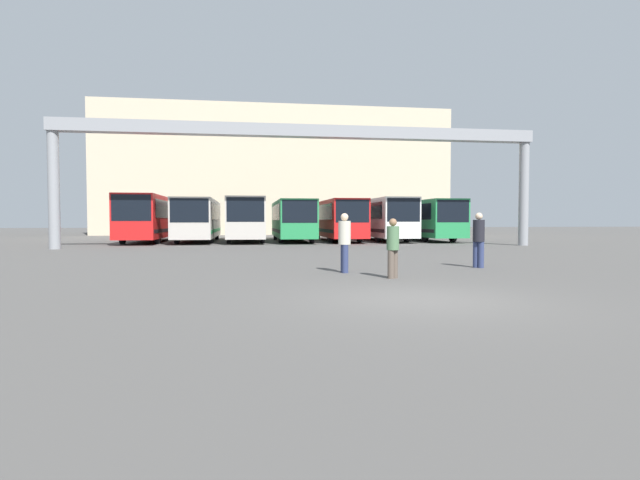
{
  "coord_description": "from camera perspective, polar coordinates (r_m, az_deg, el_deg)",
  "views": [
    {
      "loc": [
        -3.43,
        -9.53,
        1.59
      ],
      "look_at": [
        1.31,
        22.47,
        0.3
      ],
      "focal_mm": 28.0,
      "sensor_mm": 36.0,
      "label": 1
    }
  ],
  "objects": [
    {
      "name": "pedestrian_mid_left",
      "position": [
        15.07,
        2.81,
        -0.13
      ],
      "size": [
        0.37,
        0.37,
        1.8
      ],
      "rotation": [
        0.0,
        0.0,
        4.75
      ],
      "color": "navy",
      "rests_on": "ground"
    },
    {
      "name": "pedestrian_near_left",
      "position": [
        17.43,
        17.67,
        0.16
      ],
      "size": [
        0.38,
        0.38,
        1.84
      ],
      "rotation": [
        0.0,
        0.0,
        2.26
      ],
      "color": "navy",
      "rests_on": "ground"
    },
    {
      "name": "bus_slot_0",
      "position": [
        38.31,
        -18.95,
        2.61
      ],
      "size": [
        2.59,
        11.38,
        3.28
      ],
      "color": "red",
      "rests_on": "ground"
    },
    {
      "name": "building_backdrop",
      "position": [
        60.14,
        -5.17,
        7.48
      ],
      "size": [
        38.95,
        12.0,
        14.1
      ],
      "color": "beige",
      "rests_on": "ground"
    },
    {
      "name": "bus_slot_6",
      "position": [
        40.08,
        11.78,
        2.49
      ],
      "size": [
        2.49,
        11.27,
        3.06
      ],
      "color": "#268C4C",
      "rests_on": "ground"
    },
    {
      "name": "bus_slot_5",
      "position": [
        39.16,
        6.93,
        2.61
      ],
      "size": [
        2.49,
        11.57,
        3.16
      ],
      "color": "silver",
      "rests_on": "ground"
    },
    {
      "name": "ground_plane",
      "position": [
        10.25,
        11.31,
        -6.68
      ],
      "size": [
        200.0,
        200.0,
        0.0
      ],
      "primitive_type": "plane",
      "color": "#514F4C"
    },
    {
      "name": "bus_slot_4",
      "position": [
        38.25,
        1.96,
        2.53
      ],
      "size": [
        2.46,
        11.28,
        3.04
      ],
      "color": "red",
      "rests_on": "ground"
    },
    {
      "name": "bus_slot_3",
      "position": [
        37.6,
        -3.2,
        2.49
      ],
      "size": [
        2.52,
        10.92,
        2.99
      ],
      "color": "#268C4C",
      "rests_on": "ground"
    },
    {
      "name": "overhead_gantry",
      "position": [
        29.65,
        -1.73,
        10.78
      ],
      "size": [
        28.24,
        0.8,
        7.13
      ],
      "color": "gray",
      "rests_on": "ground"
    },
    {
      "name": "bus_slot_2",
      "position": [
        37.47,
        -8.5,
        2.6
      ],
      "size": [
        2.61,
        10.98,
        3.15
      ],
      "color": "beige",
      "rests_on": "ground"
    },
    {
      "name": "bus_slot_1",
      "position": [
        38.3,
        -13.7,
        2.49
      ],
      "size": [
        2.61,
        12.32,
        3.06
      ],
      "color": "beige",
      "rests_on": "ground"
    },
    {
      "name": "pedestrian_far_center",
      "position": [
        13.73,
        8.32,
        -0.75
      ],
      "size": [
        0.34,
        0.34,
        1.63
      ],
      "rotation": [
        0.0,
        0.0,
        3.7
      ],
      "color": "brown",
      "rests_on": "ground"
    }
  ]
}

